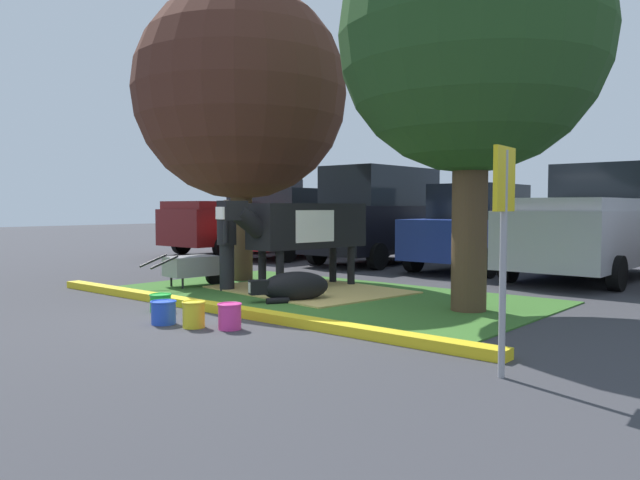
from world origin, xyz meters
The scene contains 20 objects.
ground_plane centered at (0.00, 0.00, 0.00)m, with size 80.00×80.00×0.00m, color #38383D.
grass_island centered at (-0.40, 2.07, 0.01)m, with size 7.26×4.09×0.02m, color #386B28.
curb_yellow centered at (-0.40, -0.12, 0.06)m, with size 8.46×0.24×0.12m, color yellow.
hay_bedding centered at (-0.92, 2.32, 0.03)m, with size 3.20×2.40×0.04m, color tan.
shade_tree_left centered at (-3.01, 2.63, 3.76)m, with size 4.26×4.26×5.91m.
shade_tree_right centered at (2.21, 2.23, 3.83)m, with size 3.76×3.76×5.74m.
cow_holstein centered at (-1.12, 2.41, 1.14)m, with size 0.96×3.13×1.60m.
calf_lying centered at (-0.31, 1.26, 0.24)m, with size 0.94×1.30×0.48m.
person_handler centered at (-2.03, 1.38, 0.87)m, with size 0.40×0.40×1.62m.
wheelbarrow centered at (-2.95, 1.34, 0.39)m, with size 0.74×1.62×0.63m.
parking_sign centered at (4.00, -0.68, 1.43)m, with size 0.07×0.44×2.02m.
bucket_green centered at (-1.13, -0.64, 0.14)m, with size 0.32×0.32×0.26m.
bucket_blue centered at (-0.33, -1.15, 0.16)m, with size 0.33×0.33×0.30m.
bucket_yellow centered at (0.15, -1.04, 0.17)m, with size 0.30×0.30×0.33m.
bucket_pink centered at (0.57, -0.83, 0.17)m, with size 0.30×0.30×0.32m.
pickup_truck_maroon centered at (-8.62, 7.92, 1.11)m, with size 2.24×5.41×2.42m.
hatchback_white centered at (-5.95, 7.53, 0.98)m, with size 2.03×4.41×2.02m.
suv_black centered at (-3.07, 7.64, 1.27)m, with size 2.14×4.61×2.52m.
sedan_blue centered at (-0.30, 7.69, 0.98)m, with size 2.03×4.41×2.02m.
pickup_truck_black centered at (2.23, 7.74, 1.11)m, with size 2.24×5.41×2.42m.
Camera 1 is at (6.24, -5.77, 1.51)m, focal length 34.43 mm.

